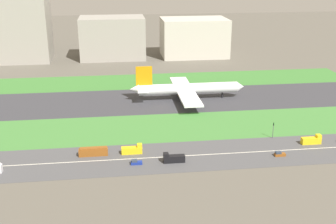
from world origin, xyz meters
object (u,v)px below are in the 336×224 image
airliner (186,89)px  office_tower (194,37)px  truck_0 (173,158)px  hangar_building (112,38)px  bus_0 (93,152)px  truck_1 (312,140)px  terminal_building (12,25)px  truck_2 (132,150)px  fuel_tank_west (107,40)px  car_0 (136,162)px  traffic_light (273,129)px  car_3 (280,154)px

airliner → office_tower: bearing=77.2°
truck_0 → hangar_building: size_ratio=0.17×
bus_0 → truck_0: bearing=-17.8°
truck_1 → office_tower: (-17.41, 182.00, 13.43)m
terminal_building → truck_2: bearing=-65.7°
hangar_building → fuel_tank_west: hangar_building is taller
airliner → hangar_building: hangar_building is taller
car_0 → terminal_building: (-83.08, 192.00, 26.47)m
airliner → hangar_building: 121.15m
car_0 → traffic_light: traffic_light is taller
car_3 → car_0: bearing=0.0°
fuel_tank_west → office_tower: bearing=-32.5°
truck_0 → fuel_tank_west: 238.53m
hangar_building → car_0: bearing=-87.9°
bus_0 → office_tower: office_tower is taller
bus_0 → airliner: bearing=54.2°
car_0 → fuel_tank_west: (-11.96, 237.00, 5.53)m
airliner → car_3: airliner is taller
truck_1 → bus_0: size_ratio=0.72×
car_0 → office_tower: 201.23m
car_3 → fuel_tank_west: (-69.74, 237.00, 5.53)m
bus_0 → car_0: bearing=-31.2°
airliner → car_0: 84.69m
airliner → truck_2: size_ratio=7.74×
truck_2 → fuel_tank_west: fuel_tank_west is taller
terminal_building → truck_1: bearing=-48.8°
terminal_building → truck_0: bearing=-63.0°
truck_2 → traffic_light: 62.94m
terminal_building → hangar_building: (75.89, 0.00, -11.15)m
terminal_building → fuel_tank_west: terminal_building is taller
car_0 → bus_0: bearing=-31.2°
car_0 → office_tower: bearing=-107.0°
truck_0 → traffic_light: (46.94, 17.99, 2.62)m
bus_0 → traffic_light: bearing=5.8°
truck_2 → fuel_tank_west: size_ratio=0.36×
terminal_building → office_tower: bearing=0.0°
car_3 → truck_0: size_ratio=0.52×
truck_1 → truck_2: 76.78m
truck_2 → truck_0: bearing=-32.9°
office_tower → fuel_tank_west: office_tower is taller
truck_1 → office_tower: office_tower is taller
truck_0 → traffic_light: size_ratio=1.17×
car_3 → bus_0: size_ratio=0.38×
car_0 → truck_2: (-0.81, 10.00, 0.75)m
traffic_light → hangar_building: (-68.76, 174.01, 11.95)m
airliner → truck_1: size_ratio=7.74×
truck_1 → bus_0: truck_1 is taller
traffic_light → bus_0: bearing=-174.2°
traffic_light → office_tower: (-3.01, 174.01, 10.81)m
truck_1 → truck_2: bearing=180.0°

